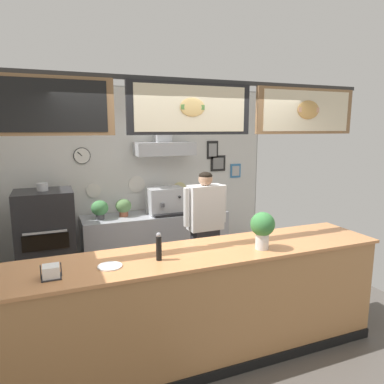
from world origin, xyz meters
TOP-DOWN VIEW (x-y plane):
  - ground_plane at (0.00, 0.00)m, footprint 5.69×5.69m
  - back_wall_assembly at (0.03, 2.20)m, footprint 4.40×2.48m
  - service_counter at (0.00, -0.33)m, footprint 3.58×0.75m
  - back_prep_counter at (0.19, 1.97)m, footprint 2.23×0.63m
  - pizza_oven at (-1.39, 1.67)m, footprint 0.73×0.64m
  - shop_worker at (0.53, 0.85)m, footprint 0.60×0.24m
  - espresso_machine at (0.34, 1.94)m, footprint 0.54×0.46m
  - potted_oregano at (-0.66, 1.95)m, footprint 0.25×0.25m
  - potted_thyme at (0.81, 1.93)m, footprint 0.18×0.18m
  - potted_basil at (-0.30, 1.99)m, footprint 0.23×0.23m
  - napkin_holder at (-1.33, -0.44)m, footprint 0.15×0.15m
  - condiment_plate at (-0.88, -0.39)m, footprint 0.20×0.20m
  - pepper_grinder at (-0.46, -0.39)m, footprint 0.05×0.05m
  - basil_vase at (0.53, -0.48)m, footprint 0.23×0.23m

SIDE VIEW (x-z plane):
  - ground_plane at x=0.00m, z-range 0.00..0.00m
  - back_prep_counter at x=0.19m, z-range -0.01..0.89m
  - service_counter at x=0.00m, z-range 0.00..1.08m
  - pizza_oven at x=-1.39m, z-range -0.05..1.47m
  - shop_worker at x=0.53m, z-range 0.06..1.72m
  - potted_thyme at x=0.81m, z-range 0.92..1.16m
  - potted_basil at x=-0.30m, z-range 0.91..1.18m
  - potted_oregano at x=-0.66m, z-range 0.92..1.19m
  - condiment_plate at x=-0.88m, z-range 1.08..1.09m
  - espresso_machine at x=0.34m, z-range 0.89..1.30m
  - napkin_holder at x=-1.33m, z-range 1.07..1.18m
  - pepper_grinder at x=-0.46m, z-range 1.08..1.33m
  - basil_vase at x=0.53m, z-range 1.11..1.46m
  - back_wall_assembly at x=0.03m, z-range 0.11..2.94m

